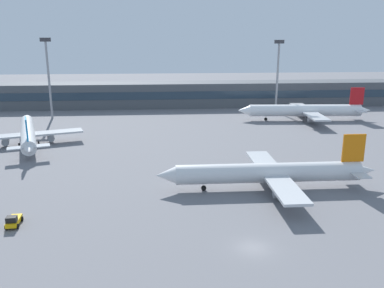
# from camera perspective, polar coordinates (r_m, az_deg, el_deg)

# --- Properties ---
(ground_plane) EXTENTS (400.00, 400.00, 0.00)m
(ground_plane) POSITION_cam_1_polar(r_m,az_deg,el_deg) (90.21, 3.06, -1.78)
(ground_plane) COLOR slate
(terminal_building) EXTENTS (154.54, 12.13, 9.00)m
(terminal_building) POSITION_cam_1_polar(r_m,az_deg,el_deg) (153.54, -0.04, 7.03)
(terminal_building) COLOR #4C5156
(terminal_building) RESTS_ON ground_plane
(airplane_near) EXTENTS (39.00, 27.07, 9.65)m
(airplane_near) POSITION_cam_1_polar(r_m,az_deg,el_deg) (71.89, 10.55, -4.03)
(airplane_near) COLOR silver
(airplane_near) RESTS_ON ground_plane
(airplane_mid) EXTENTS (25.95, 36.38, 9.25)m
(airplane_mid) POSITION_cam_1_polar(r_m,az_deg,el_deg) (107.83, -22.14, 1.48)
(airplane_mid) COLOR silver
(airplane_mid) RESTS_ON ground_plane
(airplane_far) EXTENTS (42.07, 29.35, 10.39)m
(airplane_far) POSITION_cam_1_polar(r_m,az_deg,el_deg) (132.34, 15.52, 4.57)
(airplane_far) COLOR white
(airplane_far) RESTS_ON ground_plane
(baggage_tug_yellow) EXTENTS (2.03, 3.70, 1.75)m
(baggage_tug_yellow) POSITION_cam_1_polar(r_m,az_deg,el_deg) (63.52, -23.89, -9.87)
(baggage_tug_yellow) COLOR #F2B20C
(baggage_tug_yellow) RESTS_ON ground_plane
(floodlight_tower_west) EXTENTS (3.20, 0.80, 25.35)m
(floodlight_tower_west) POSITION_cam_1_polar(r_m,az_deg,el_deg) (137.49, -19.60, 9.49)
(floodlight_tower_west) COLOR gray
(floodlight_tower_west) RESTS_ON ground_plane
(floodlight_tower_east) EXTENTS (3.20, 0.80, 24.54)m
(floodlight_tower_east) POSITION_cam_1_polar(r_m,az_deg,el_deg) (143.08, 11.99, 10.05)
(floodlight_tower_east) COLOR gray
(floodlight_tower_east) RESTS_ON ground_plane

